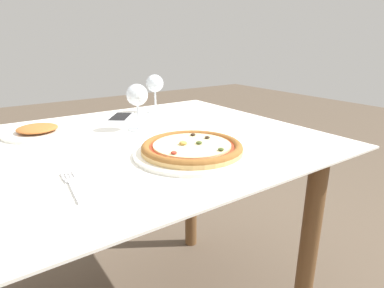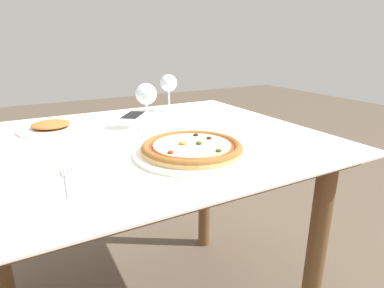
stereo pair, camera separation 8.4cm
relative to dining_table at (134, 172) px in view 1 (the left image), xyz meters
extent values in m
cube|color=brown|center=(0.00, 0.00, 0.08)|extent=(1.03, 0.81, 0.04)
cube|color=white|center=(0.00, 0.00, 0.10)|extent=(1.13, 0.91, 0.01)
cylinder|color=brown|center=(0.45, -0.34, -0.29)|extent=(0.06, 0.06, 0.70)
cylinder|color=brown|center=(0.45, 0.34, -0.29)|extent=(0.06, 0.06, 0.70)
cylinder|color=white|center=(0.08, -0.20, 0.11)|extent=(0.31, 0.31, 0.01)
cylinder|color=#E0B26B|center=(0.08, -0.20, 0.12)|extent=(0.27, 0.27, 0.01)
torus|color=#935B28|center=(0.08, -0.20, 0.12)|extent=(0.27, 0.27, 0.02)
cylinder|color=#BC381E|center=(0.08, -0.20, 0.13)|extent=(0.22, 0.22, 0.00)
cylinder|color=beige|center=(0.08, -0.20, 0.13)|extent=(0.21, 0.21, 0.00)
ellipsoid|color=#BC9342|center=(0.06, -0.19, 0.14)|extent=(0.02, 0.02, 0.01)
ellipsoid|color=#A83323|center=(0.00, -0.24, 0.14)|extent=(0.02, 0.02, 0.01)
ellipsoid|color=#2D2319|center=(0.14, -0.18, 0.13)|extent=(0.01, 0.01, 0.01)
ellipsoid|color=#425123|center=(0.10, -0.21, 0.14)|extent=(0.02, 0.02, 0.01)
ellipsoid|color=#425123|center=(0.11, -0.29, 0.14)|extent=(0.02, 0.02, 0.01)
ellipsoid|color=#2D2319|center=(0.13, -0.14, 0.14)|extent=(0.01, 0.01, 0.01)
cube|color=silver|center=(-0.24, -0.25, 0.10)|extent=(0.02, 0.11, 0.00)
cube|color=silver|center=(-0.23, -0.19, 0.10)|extent=(0.03, 0.02, 0.00)
cube|color=silver|center=(-0.24, -0.16, 0.10)|extent=(0.01, 0.05, 0.00)
cube|color=silver|center=(-0.23, -0.16, 0.10)|extent=(0.01, 0.05, 0.00)
cube|color=silver|center=(-0.23, -0.16, 0.10)|extent=(0.01, 0.05, 0.00)
cube|color=silver|center=(-0.22, -0.16, 0.10)|extent=(0.01, 0.05, 0.00)
cylinder|color=silver|center=(0.08, 0.11, 0.10)|extent=(0.07, 0.07, 0.00)
cylinder|color=silver|center=(0.08, 0.11, 0.15)|extent=(0.01, 0.01, 0.08)
sphere|color=silver|center=(0.08, 0.11, 0.22)|extent=(0.07, 0.07, 0.07)
cylinder|color=silver|center=(0.26, 0.32, 0.10)|extent=(0.07, 0.07, 0.00)
cylinder|color=silver|center=(0.26, 0.32, 0.15)|extent=(0.01, 0.01, 0.09)
sphere|color=silver|center=(0.26, 0.32, 0.22)|extent=(0.07, 0.07, 0.07)
cube|color=white|center=(0.08, 0.29, 0.11)|extent=(0.14, 0.16, 0.01)
cube|color=black|center=(0.08, 0.29, 0.11)|extent=(0.13, 0.14, 0.00)
cylinder|color=white|center=(-0.22, 0.24, 0.11)|extent=(0.21, 0.21, 0.01)
ellipsoid|color=#BC662D|center=(-0.22, 0.24, 0.12)|extent=(0.12, 0.12, 0.02)
camera|label=1|loc=(-0.38, -0.86, 0.39)|focal=30.00mm
camera|label=2|loc=(-0.31, -0.90, 0.39)|focal=30.00mm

